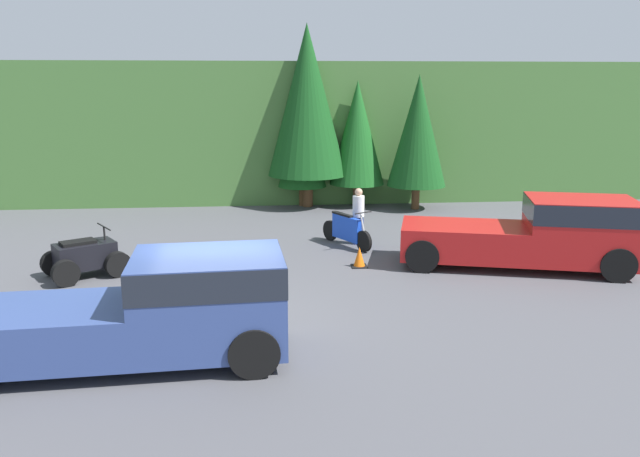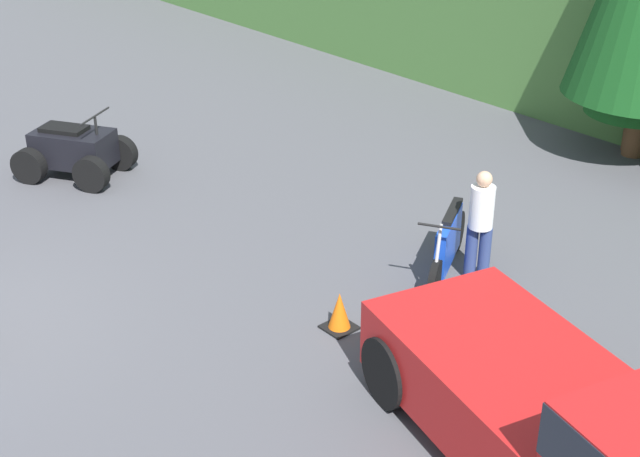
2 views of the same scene
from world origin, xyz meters
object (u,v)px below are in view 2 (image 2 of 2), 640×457
quad_atv (74,151)px  rider_person (481,222)px  dirt_bike (448,245)px  traffic_cone (339,312)px

quad_atv → rider_person: 7.87m
dirt_bike → traffic_cone: dirt_bike is taller
rider_person → traffic_cone: rider_person is taller
rider_person → traffic_cone: (-0.33, -2.44, -0.68)m
dirt_bike → traffic_cone: size_ratio=3.72×
traffic_cone → quad_atv: bearing=-178.1°
dirt_bike → traffic_cone: 2.23m
dirt_bike → rider_person: size_ratio=1.19×
dirt_bike → rider_person: bearing=90.4°
dirt_bike → rider_person: rider_person is taller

